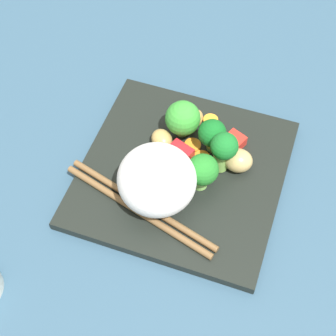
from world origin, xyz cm
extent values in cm
cube|color=#305066|center=(0.00, 0.00, -1.00)|extent=(110.00, 110.00, 2.00)
cube|color=black|center=(0.00, 0.00, 0.63)|extent=(25.63, 25.63, 1.25)
ellipsoid|color=white|center=(-4.83, 1.53, 5.17)|extent=(11.69, 11.75, 7.83)
cylinder|color=#7DB859|center=(-1.37, -2.71, 2.22)|extent=(2.12, 2.32, 2.17)
sphere|color=#257C28|center=(-1.14, -2.91, 4.47)|extent=(3.91, 3.91, 3.91)
cylinder|color=#6FA34C|center=(4.75, -2.48, 2.29)|extent=(2.55, 2.55, 2.17)
sphere|color=#126421|center=(4.47, -2.29, 4.58)|extent=(3.61, 3.61, 3.61)
cylinder|color=#6FA046|center=(2.21, -4.20, 2.66)|extent=(2.83, 2.82, 3.08)
sphere|color=#186D27|center=(2.49, -4.42, 5.34)|extent=(3.47, 3.47, 3.47)
cylinder|color=#6FA14B|center=(5.62, 2.09, 2.17)|extent=(1.76, 1.79, 1.87)
sphere|color=green|center=(5.43, 1.97, 4.59)|extent=(4.57, 4.57, 4.57)
cylinder|color=orange|center=(2.58, -1.69, 1.49)|extent=(2.32, 2.32, 0.48)
cylinder|color=#FB9D28|center=(8.74, -0.90, 1.57)|extent=(2.19, 2.19, 0.64)
cylinder|color=orange|center=(3.92, 0.48, 1.56)|extent=(3.08, 3.08, 0.62)
cube|color=red|center=(1.45, 0.95, 2.29)|extent=(3.34, 3.65, 2.07)
cube|color=red|center=(6.03, -4.89, 2.01)|extent=(3.32, 3.21, 1.52)
ellipsoid|color=tan|center=(7.62, 1.11, 2.38)|extent=(3.28, 2.66, 2.26)
ellipsoid|color=tan|center=(2.95, 3.91, 2.34)|extent=(3.98, 4.03, 2.17)
ellipsoid|color=tan|center=(-1.07, 0.05, 2.48)|extent=(4.63, 4.71, 2.45)
ellipsoid|color=tan|center=(2.91, -6.33, 2.71)|extent=(3.69, 4.11, 2.92)
cylinder|color=brown|center=(-7.65, 3.04, 1.66)|extent=(6.09, 20.78, 0.81)
cylinder|color=brown|center=(-6.56, 2.76, 1.66)|extent=(6.09, 20.78, 0.81)
camera|label=1|loc=(-36.04, -11.55, 56.84)|focal=56.77mm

